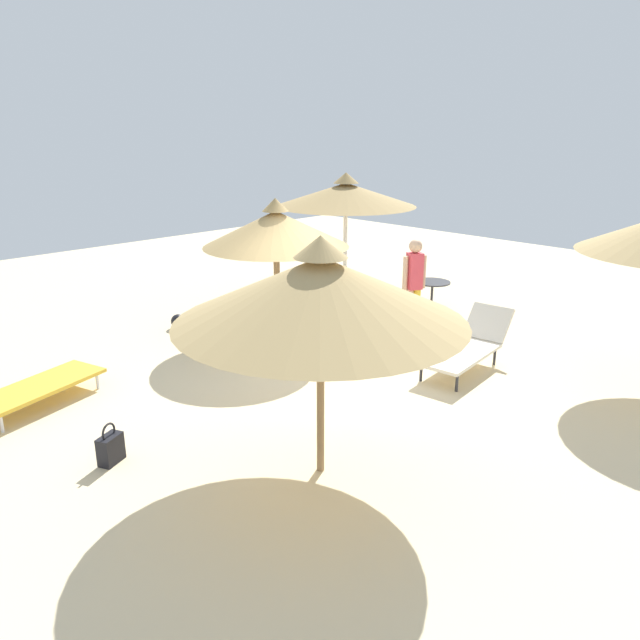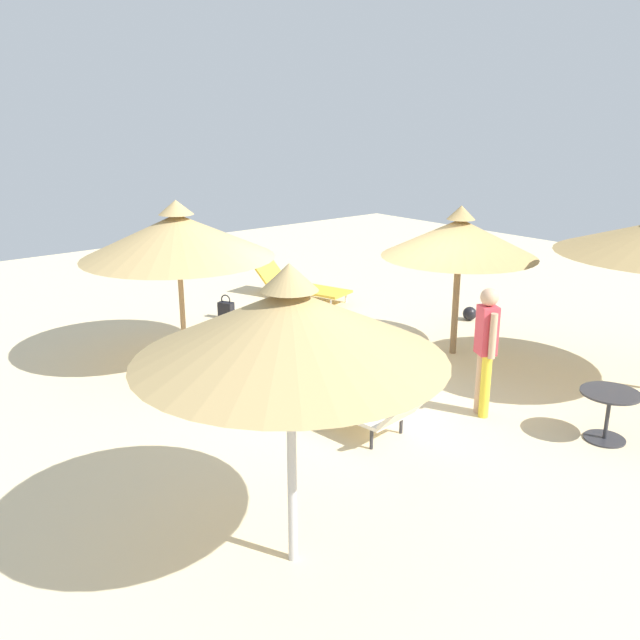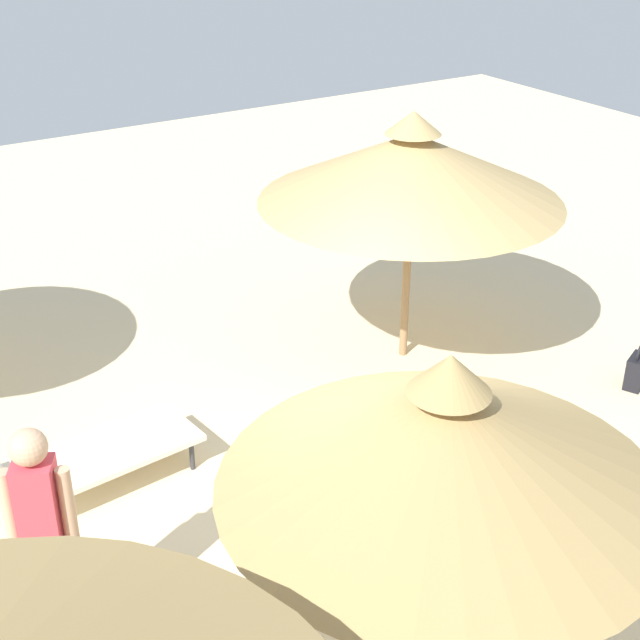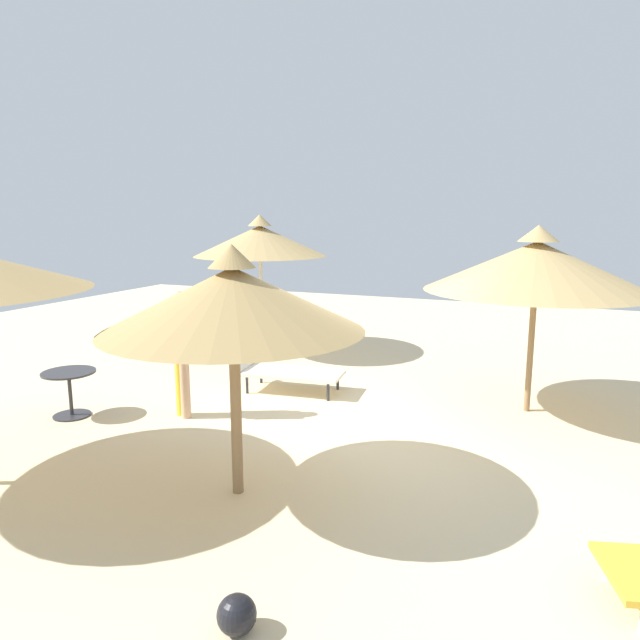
# 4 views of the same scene
# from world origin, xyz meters

# --- Properties ---
(ground) EXTENTS (24.00, 24.00, 0.10)m
(ground) POSITION_xyz_m (0.00, 0.00, -0.05)
(ground) COLOR beige
(parasol_umbrella_center) EXTENTS (2.48, 2.48, 2.44)m
(parasol_umbrella_center) POSITION_xyz_m (-1.67, 0.40, 1.93)
(parasol_umbrella_center) COLOR olive
(parasol_umbrella_center) RESTS_ON ground
(parasol_umbrella_back) EXTENTS (2.97, 2.97, 2.57)m
(parasol_umbrella_back) POSITION_xyz_m (1.94, -2.11, 2.03)
(parasol_umbrella_back) COLOR olive
(parasol_umbrella_back) RESTS_ON ground
(lounge_chair_edge) EXTENTS (0.90, 2.02, 0.80)m
(lounge_chair_edge) POSITION_xyz_m (1.45, 1.56, 0.36)
(lounge_chair_edge) COLOR silver
(lounge_chair_edge) RESTS_ON ground
(person_standing_far_right) EXTENTS (0.31, 0.39, 1.72)m
(person_standing_far_right) POSITION_xyz_m (-0.09, 2.19, 0.98)
(person_standing_far_right) COLOR yellow
(person_standing_far_right) RESTS_ON ground
(handbag) EXTENTS (0.27, 0.33, 0.48)m
(handbag) POSITION_xyz_m (0.19, -3.66, 0.18)
(handbag) COLOR black
(handbag) RESTS_ON ground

